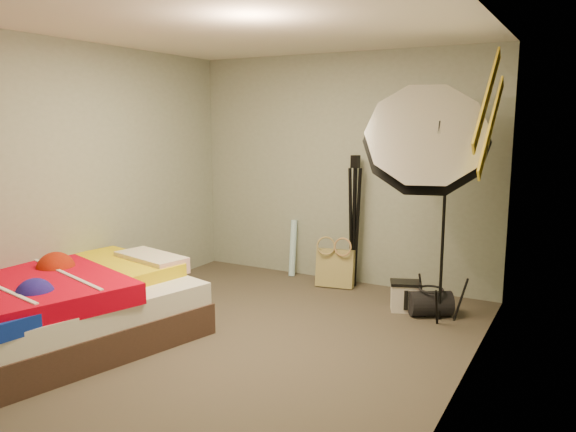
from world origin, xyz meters
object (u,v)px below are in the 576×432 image
Objects in this scene: camera_tripod at (354,212)px; photo_umbrella at (426,144)px; tote_bag at (335,268)px; bed at (59,310)px; wrapping_roll at (293,248)px; camera_case at (405,297)px; duffel_bag at (431,304)px.

photo_umbrella is at bearing -39.54° from camera_tripod.
photo_umbrella reaches higher than camera_tripod.
tote_bag is at bearing 149.31° from photo_umbrella.
tote_bag is 2.84m from bed.
tote_bag is at bearing -16.04° from wrapping_roll.
duffel_bag is at bearing -27.72° from camera_case.
bed reaches higher than camera_case.
camera_case is at bearing 142.36° from duffel_bag.
camera_case is 0.11× the size of bed.
camera_case is (1.52, -0.57, -0.19)m from wrapping_roll.
bed is (-0.66, -2.72, -0.03)m from wrapping_roll.
camera_tripod is (-0.95, 0.78, -0.78)m from photo_umbrella.
wrapping_roll is at bearing 176.28° from camera_tripod.
tote_bag is 0.64m from camera_tripod.
wrapping_roll is 1.88m from duffel_bag.
camera_tripod is at bearing 61.78° from bed.
bed is at bearing -156.99° from camera_case.
photo_umbrella reaches higher than wrapping_roll.
wrapping_roll is at bearing 129.73° from duffel_bag.
camera_tripod is at bearing -3.72° from wrapping_roll.
camera_case is at bearing 128.46° from photo_umbrella.
bed is at bearing -118.22° from camera_tripod.
camera_case is 3.06m from bed.
wrapping_roll is 1.70× the size of duffel_bag.
bed reaches higher than duffel_bag.
wrapping_roll is at bearing 137.71° from camera_case.
tote_bag reaches higher than duffel_bag.
tote_bag is 0.63× the size of wrapping_roll.
wrapping_roll is 0.92m from camera_tripod.
tote_bag is 1.23m from duffel_bag.
photo_umbrella reaches higher than bed.
tote_bag is at bearing -141.10° from camera_tripod.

